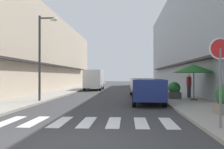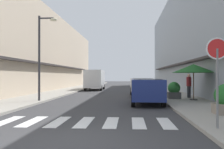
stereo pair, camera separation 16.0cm
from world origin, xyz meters
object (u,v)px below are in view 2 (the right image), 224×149
at_px(round_street_sign, 217,59).
at_px(pedestrian_walking_near, 189,85).
at_px(delivery_van, 95,78).
at_px(cafe_umbrella, 194,68).
at_px(parked_car_near, 147,88).
at_px(street_lamp, 42,49).
at_px(parked_car_mid, 142,85).
at_px(planter_midblock, 174,90).

distance_m(round_street_sign, pedestrian_walking_near, 10.87).
xyz_separation_m(delivery_van, pedestrian_walking_near, (8.27, -11.75, -0.40)).
distance_m(cafe_umbrella, pedestrian_walking_near, 2.11).
bearing_deg(delivery_van, parked_car_near, -71.38).
distance_m(street_lamp, cafe_umbrella, 9.62).
bearing_deg(round_street_sign, street_lamp, 135.33).
xyz_separation_m(parked_car_near, cafe_umbrella, (3.04, 1.63, 1.20)).
relative_size(parked_car_mid, planter_midblock, 4.00).
relative_size(delivery_van, planter_midblock, 4.80).
height_order(delivery_van, round_street_sign, round_street_sign).
bearing_deg(round_street_sign, cafe_umbrella, 80.24).
height_order(parked_car_near, planter_midblock, parked_car_near).
height_order(parked_car_near, pedestrian_walking_near, pedestrian_walking_near).
relative_size(delivery_van, cafe_umbrella, 2.01).
xyz_separation_m(street_lamp, planter_midblock, (8.43, 2.01, -2.68)).
bearing_deg(parked_car_mid, street_lamp, -139.77).
bearing_deg(parked_car_mid, delivery_van, 119.27).
relative_size(planter_midblock, pedestrian_walking_near, 0.67).
distance_m(parked_car_mid, planter_midblock, 3.98).
distance_m(parked_car_mid, round_street_sign, 13.46).
xyz_separation_m(cafe_umbrella, pedestrian_walking_near, (0.12, 1.78, -1.12)).
distance_m(delivery_van, planter_midblock, 14.43).
distance_m(cafe_umbrella, planter_midblock, 2.05).
height_order(parked_car_near, delivery_van, delivery_van).
distance_m(parked_car_near, cafe_umbrella, 3.65).
bearing_deg(pedestrian_walking_near, cafe_umbrella, 148.08).
height_order(delivery_van, pedestrian_walking_near, delivery_van).
bearing_deg(parked_car_mid, round_street_sign, -83.52).
bearing_deg(street_lamp, delivery_van, 84.74).
bearing_deg(parked_car_near, delivery_van, 108.62).
xyz_separation_m(parked_car_mid, pedestrian_walking_near, (3.16, -2.64, 0.08)).
bearing_deg(planter_midblock, delivery_van, 119.47).
bearing_deg(street_lamp, planter_midblock, 13.43).
bearing_deg(street_lamp, parked_car_near, -5.27).
bearing_deg(delivery_van, street_lamp, -95.26).
bearing_deg(parked_car_near, street_lamp, 174.73).
height_order(parked_car_mid, round_street_sign, round_street_sign).
height_order(parked_car_mid, pedestrian_walking_near, pedestrian_walking_near).
relative_size(parked_car_near, cafe_umbrella, 1.58).
distance_m(parked_car_mid, pedestrian_walking_near, 4.12).
bearing_deg(planter_midblock, parked_car_mid, 120.02).
relative_size(parked_car_mid, round_street_sign, 1.71).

